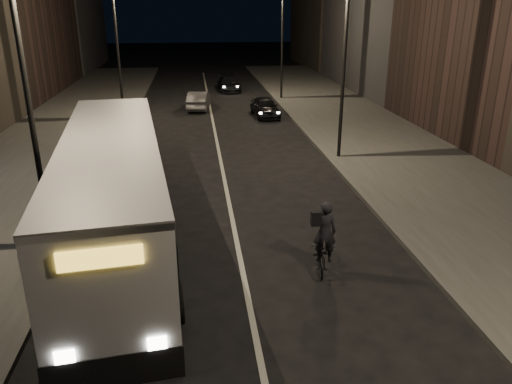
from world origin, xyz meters
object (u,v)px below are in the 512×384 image
object	(u,v)px
streetlight_left_far	(121,32)
car_far	(229,84)
city_bus	(114,189)
streetlight_right_mid	(339,43)
car_mid	(199,100)
cyclist_on_bicycle	(322,247)
streetlight_right_far	(279,27)
car_near	(265,107)
streetlight_left_near	(33,68)

from	to	relation	value
streetlight_left_far	car_far	world-z (taller)	streetlight_left_far
city_bus	streetlight_right_mid	bearing A→B (deg)	35.07
car_mid	cyclist_on_bicycle	bearing A→B (deg)	104.13
cyclist_on_bicycle	streetlight_right_far	bearing A→B (deg)	94.75
streetlight_right_mid	cyclist_on_bicycle	world-z (taller)	streetlight_right_mid
city_bus	car_far	xyz separation A→B (m)	(5.50, 28.64, -1.24)
car_far	car_near	bearing A→B (deg)	-84.48
city_bus	car_near	bearing A→B (deg)	61.87
car_far	streetlight_left_far	bearing A→B (deg)	-126.99
streetlight_right_mid	car_far	xyz separation A→B (m)	(-3.43, 20.67, -4.76)
streetlight_right_mid	streetlight_left_near	size ratio (longest dim) A/B	1.00
car_far	car_mid	bearing A→B (deg)	-112.22
streetlight_left_near	city_bus	size ratio (longest dim) A/B	0.63
city_bus	car_mid	bearing A→B (deg)	75.74
streetlight_right_mid	city_bus	size ratio (longest dim) A/B	0.63
car_mid	car_far	size ratio (longest dim) A/B	0.92
streetlight_right_far	car_far	bearing A→B (deg)	126.31
streetlight_left_near	streetlight_left_far	xyz separation A→B (m)	(0.00, 18.00, 0.00)
city_bus	cyclist_on_bicycle	bearing A→B (deg)	-27.77
streetlight_left_near	car_near	world-z (taller)	streetlight_left_near
streetlight_left_far	car_near	distance (m)	9.99
streetlight_left_near	car_near	bearing A→B (deg)	63.95
car_mid	car_near	bearing A→B (deg)	151.87
streetlight_left_far	car_far	xyz separation A→B (m)	(7.23, 10.67, -4.76)
streetlight_left_near	car_near	distance (m)	20.59
car_near	car_far	world-z (taller)	car_near
car_near	car_mid	distance (m)	5.21
streetlight_left_far	city_bus	xyz separation A→B (m)	(1.73, -17.96, -3.51)
streetlight_right_far	car_mid	xyz separation A→B (m)	(-6.13, -3.01, -4.73)
streetlight_left_far	car_near	size ratio (longest dim) A/B	2.18
streetlight_right_mid	streetlight_left_far	xyz separation A→B (m)	(-10.66, 10.00, 0.00)
cyclist_on_bicycle	car_far	size ratio (longest dim) A/B	0.50
city_bus	car_mid	world-z (taller)	city_bus
streetlight_left_far	streetlight_left_near	bearing A→B (deg)	-90.00
car_mid	city_bus	bearing A→B (deg)	89.14
streetlight_right_far	streetlight_left_far	bearing A→B (deg)	-150.64
streetlight_left_near	car_far	world-z (taller)	streetlight_left_near
streetlight_right_mid	city_bus	distance (m)	12.47
streetlight_left_near	car_mid	xyz separation A→B (m)	(4.53, 20.99, -4.73)
streetlight_left_far	cyclist_on_bicycle	world-z (taller)	streetlight_left_far
car_mid	streetlight_right_far	bearing A→B (deg)	-147.08
streetlight_right_mid	streetlight_right_far	distance (m)	16.00
car_near	car_mid	world-z (taller)	same
streetlight_right_mid	car_mid	world-z (taller)	streetlight_right_mid
streetlight_left_near	streetlight_right_mid	bearing A→B (deg)	36.88
streetlight_left_near	streetlight_left_far	world-z (taller)	same
streetlight_right_mid	streetlight_left_near	bearing A→B (deg)	-143.12
streetlight_right_mid	cyclist_on_bicycle	xyz separation A→B (m)	(-3.13, -10.20, -4.67)
streetlight_right_far	cyclist_on_bicycle	size ratio (longest dim) A/B	3.89
streetlight_left_far	cyclist_on_bicycle	bearing A→B (deg)	-69.55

